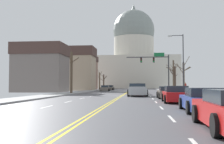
% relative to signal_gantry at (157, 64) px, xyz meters
% --- Properties ---
extents(ground, '(20.00, 180.00, 0.20)m').
position_rel_signal_gantry_xyz_m(ground, '(-5.44, -16.00, -5.23)').
color(ground, '#4B4B50').
extents(signal_gantry, '(7.91, 0.41, 7.20)m').
position_rel_signal_gantry_xyz_m(signal_gantry, '(0.00, 0.00, 0.00)').
color(signal_gantry, '#28282D').
rests_on(signal_gantry, ground).
extents(street_lamp_right, '(2.13, 0.24, 8.18)m').
position_rel_signal_gantry_xyz_m(street_lamp_right, '(2.50, -13.26, -0.31)').
color(street_lamp_right, '#333338').
rests_on(street_lamp_right, ground).
extents(capitol_building, '(33.45, 22.40, 33.33)m').
position_rel_signal_gantry_xyz_m(capitol_building, '(-5.44, 56.06, 6.78)').
color(capitol_building, beige).
rests_on(capitol_building, ground).
extents(sedan_near_00, '(2.03, 4.65, 1.27)m').
position_rel_signal_gantry_xyz_m(sedan_near_00, '(-3.55, -4.08, -4.66)').
color(sedan_near_00, silver).
rests_on(sedan_near_00, ground).
extents(sedan_near_01, '(2.03, 4.54, 1.26)m').
position_rel_signal_gantry_xyz_m(sedan_near_01, '(-3.43, -11.16, -4.66)').
color(sedan_near_01, '#B71414').
rests_on(sedan_near_01, ground).
extents(pickup_truck_near_02, '(2.49, 5.79, 1.53)m').
position_rel_signal_gantry_xyz_m(pickup_truck_near_02, '(-3.50, -17.77, -4.56)').
color(pickup_truck_near_02, '#ADB2B7').
rests_on(pickup_truck_near_02, ground).
extents(sedan_near_03, '(2.07, 4.46, 1.21)m').
position_rel_signal_gantry_xyz_m(sedan_near_03, '(-0.41, -23.59, -4.68)').
color(sedan_near_03, '#6B6056').
rests_on(sedan_near_03, ground).
extents(sedan_near_04, '(2.05, 4.36, 1.28)m').
position_rel_signal_gantry_xyz_m(sedan_near_04, '(-0.43, -29.86, -4.65)').
color(sedan_near_04, '#B71414').
rests_on(sedan_near_04, ground).
extents(sedan_near_05, '(2.11, 4.69, 1.22)m').
position_rel_signal_gantry_xyz_m(sedan_near_05, '(-0.03, -37.13, -4.68)').
color(sedan_near_05, navy).
rests_on(sedan_near_05, ground).
extents(sedan_oncoming_00, '(2.09, 4.60, 1.25)m').
position_rel_signal_gantry_xyz_m(sedan_oncoming_00, '(-10.74, 7.93, -4.67)').
color(sedan_oncoming_00, '#6B6056').
rests_on(sedan_oncoming_00, ground).
extents(sedan_oncoming_01, '(2.03, 4.25, 1.26)m').
position_rel_signal_gantry_xyz_m(sedan_oncoming_01, '(-10.73, 17.26, -4.66)').
color(sedan_oncoming_01, '#6B6056').
rests_on(sedan_oncoming_01, ground).
extents(flank_building_00, '(9.40, 7.58, 9.00)m').
position_rel_signal_gantry_xyz_m(flank_building_00, '(-21.69, -1.58, -0.69)').
color(flank_building_00, slate).
rests_on(flank_building_00, ground).
extents(flank_building_01, '(13.32, 6.69, 10.34)m').
position_rel_signal_gantry_xyz_m(flank_building_01, '(-20.49, 12.86, -0.01)').
color(flank_building_01, tan).
rests_on(flank_building_01, ground).
extents(flank_building_02, '(12.51, 9.37, 10.17)m').
position_rel_signal_gantry_xyz_m(flank_building_02, '(-22.57, 30.55, -0.11)').
color(flank_building_02, '#8C6656').
rests_on(flank_building_02, ground).
extents(bare_tree_00, '(2.57, 2.23, 5.34)m').
position_rel_signal_gantry_xyz_m(bare_tree_00, '(3.05, -11.63, -2.68)').
color(bare_tree_00, brown).
rests_on(bare_tree_00, ground).
extents(bare_tree_01, '(2.59, 2.47, 4.24)m').
position_rel_signal_gantry_xyz_m(bare_tree_01, '(-13.69, 27.96, -2.86)').
color(bare_tree_01, '#423328').
rests_on(bare_tree_01, ground).
extents(bare_tree_02, '(2.46, 1.58, 6.12)m').
position_rel_signal_gantry_xyz_m(bare_tree_02, '(3.52, 4.11, -1.94)').
color(bare_tree_02, '#4C3D2D').
rests_on(bare_tree_02, ground).
extents(bare_tree_03, '(1.23, 2.46, 6.20)m').
position_rel_signal_gantry_xyz_m(bare_tree_03, '(-13.44, -11.06, -1.90)').
color(bare_tree_03, '#4C3D2D').
rests_on(bare_tree_03, ground).
extents(bare_tree_04, '(1.91, 2.24, 4.54)m').
position_rel_signal_gantry_xyz_m(bare_tree_04, '(2.37, -6.86, -2.83)').
color(bare_tree_04, '#423328').
rests_on(bare_tree_04, ground).
extents(bare_tree_05, '(1.32, 1.78, 5.35)m').
position_rel_signal_gantry_xyz_m(bare_tree_05, '(-13.82, 20.43, -2.73)').
color(bare_tree_05, brown).
rests_on(bare_tree_05, ground).
extents(pedestrian_00, '(0.35, 0.34, 1.60)m').
position_rel_signal_gantry_xyz_m(pedestrian_00, '(3.72, -8.82, -4.23)').
color(pedestrian_00, '#33333D').
rests_on(pedestrian_00, ground).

